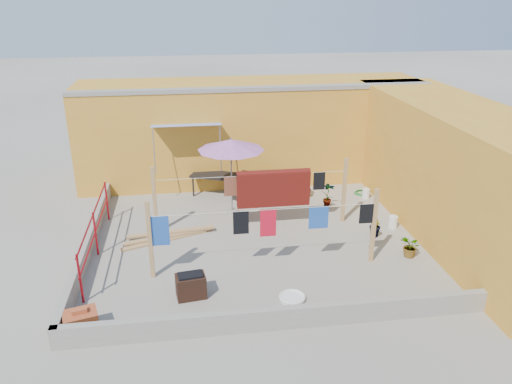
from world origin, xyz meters
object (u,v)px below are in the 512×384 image
Objects in this scene: patio_umbrella at (231,145)px; water_jug_b at (366,193)px; outdoor_table at (215,176)px; water_jug_a at (393,222)px; green_hose at (362,193)px; plant_back_a at (258,181)px; brazier at (191,286)px; brick_stack at (81,323)px; white_basin at (292,298)px.

water_jug_b is (4.13, 0.44, -1.83)m from patio_umbrella.
outdoor_table reaches higher than water_jug_a.
green_hose is 0.62× the size of plant_back_a.
patio_umbrella is 4.63m from green_hose.
brazier is at bearing -106.83° from patio_umbrella.
brazier reaches higher than brick_stack.
patio_umbrella is 1.38× the size of outdoor_table.
outdoor_table is 4.27× the size of water_jug_a.
patio_umbrella reaches higher than water_jug_b.
plant_back_a is (0.93, 1.37, -1.60)m from patio_umbrella.
water_jug_a is 2.07m from water_jug_b.
outdoor_table is 5.43m from water_jug_a.
outdoor_table is at bearing 101.07° from white_basin.
brazier is at bearing -111.63° from plant_back_a.
green_hose is at bearing -10.13° from plant_back_a.
outdoor_table is at bearing 65.64° from brick_stack.
outdoor_table is 2.12× the size of plant_back_a.
white_basin is at bearing 6.90° from brick_stack.
outdoor_table is 2.48× the size of brazier.
water_jug_b is at bearing -11.70° from outdoor_table.
brick_stack is at bearing -123.02° from patio_umbrella.
water_jug_a reaches higher than water_jug_b.
plant_back_a is at bearing 55.74° from patio_umbrella.
brick_stack is 1.27× the size of white_basin.
brazier reaches higher than white_basin.
water_jug_a is at bearing -43.19° from plant_back_a.
water_jug_a is (4.50, -3.00, -0.44)m from outdoor_table.
outdoor_table is at bearing 105.20° from patio_umbrella.
patio_umbrella reaches higher than brick_stack.
water_jug_b is at bearing 6.03° from patio_umbrella.
brick_stack is (-3.27, -5.03, -1.75)m from patio_umbrella.
water_jug_a is at bearing 24.66° from brick_stack.
plant_back_a is at bearing 169.87° from green_hose.
white_basin is 1.46× the size of water_jug_a.
brick_stack reaches higher than green_hose.
brick_stack is 9.42m from green_hose.
patio_umbrella is 6.25m from brick_stack.
outdoor_table is 6.05m from white_basin.
water_jug_b is 0.38m from green_hose.
water_jug_b is at bearing 40.35° from brazier.
patio_umbrella reaches higher than green_hose.
brazier is at bearing 23.93° from brick_stack.
patio_umbrella is 4.73× the size of green_hose.
brick_stack is (-2.90, -6.40, -0.38)m from outdoor_table.
brick_stack is 2.21m from brazier.
green_hose is at bearing 10.92° from patio_umbrella.
brazier is 7.30m from green_hose.
brick_stack is at bearing -123.28° from plant_back_a.
outdoor_table is at bearing 180.00° from plant_back_a.
patio_umbrella reaches higher than brazier.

